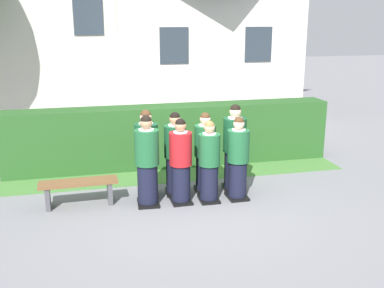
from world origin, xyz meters
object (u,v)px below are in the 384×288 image
object	(u,v)px
wooden_bench	(79,188)
student_front_row_0	(147,163)
student_front_row_2	(209,164)
student_rear_row_1	(175,156)
student_in_red_blazer	(181,163)
student_rear_row_3	(234,150)
student_front_row_3	(238,160)
student_rear_row_0	(147,155)
student_rear_row_2	(205,154)

from	to	relation	value
wooden_bench	student_front_row_0	bearing A→B (deg)	-10.51
student_front_row_2	student_rear_row_1	xyz separation A→B (m)	(-0.54, 0.51, 0.04)
wooden_bench	student_in_red_blazer	bearing A→B (deg)	-8.12
student_front_row_0	wooden_bench	world-z (taller)	student_front_row_0
student_in_red_blazer	student_rear_row_3	size ratio (longest dim) A/B	0.92
student_front_row_0	student_in_red_blazer	xyz separation A→B (m)	(0.61, -0.03, -0.04)
student_front_row_0	student_rear_row_1	bearing A→B (deg)	34.89
student_rear_row_3	student_front_row_3	bearing A→B (deg)	-99.94
student_front_row_0	student_rear_row_0	world-z (taller)	student_rear_row_0
student_rear_row_3	wooden_bench	xyz separation A→B (m)	(-3.00, -0.14, -0.47)
student_rear_row_3	student_rear_row_0	bearing A→B (deg)	177.25
student_rear_row_1	wooden_bench	xyz separation A→B (m)	(-1.83, -0.19, -0.42)
student_rear_row_0	student_rear_row_1	xyz separation A→B (m)	(0.54, -0.03, -0.03)
student_front_row_2	wooden_bench	size ratio (longest dim) A/B	1.09
student_front_row_0	student_front_row_2	bearing A→B (deg)	-4.57
student_rear_row_0	student_rear_row_1	distance (m)	0.55
student_in_red_blazer	student_rear_row_3	bearing A→B (deg)	19.16
student_in_red_blazer	wooden_bench	xyz separation A→B (m)	(-1.84, 0.26, -0.41)
student_front_row_3	student_in_red_blazer	bearing A→B (deg)	177.31
student_in_red_blazer	student_front_row_3	world-z (taller)	student_in_red_blazer
student_in_red_blazer	student_front_row_2	size ratio (longest dim) A/B	1.04
student_front_row_3	student_rear_row_2	bearing A→B (deg)	135.89
student_front_row_2	wooden_bench	xyz separation A→B (m)	(-2.36, 0.32, -0.38)
student_rear_row_2	student_rear_row_3	bearing A→B (deg)	-3.57
student_rear_row_1	wooden_bench	distance (m)	1.88
student_front_row_2	student_rear_row_2	world-z (taller)	student_rear_row_2
student_rear_row_1	student_rear_row_2	size ratio (longest dim) A/B	1.02
student_front_row_0	student_rear_row_3	world-z (taller)	student_rear_row_3
student_rear_row_0	student_rear_row_1	bearing A→B (deg)	-3.53
student_rear_row_3	student_in_red_blazer	bearing A→B (deg)	-160.84
student_rear_row_1	student_rear_row_3	world-z (taller)	student_rear_row_3
student_rear_row_3	wooden_bench	size ratio (longest dim) A/B	1.23
student_in_red_blazer	student_rear_row_0	xyz separation A→B (m)	(-0.56, 0.49, 0.05)
student_rear_row_1	student_front_row_2	bearing A→B (deg)	-43.55
student_rear_row_0	student_rear_row_1	size ratio (longest dim) A/B	1.04
student_front_row_0	wooden_bench	bearing A→B (deg)	169.49
student_rear_row_2	student_front_row_0	bearing A→B (deg)	-161.12
student_rear_row_1	student_in_red_blazer	bearing A→B (deg)	-88.61
student_front_row_0	student_rear_row_1	size ratio (longest dim) A/B	1.03
student_rear_row_1	student_rear_row_3	distance (m)	1.18
student_rear_row_0	student_rear_row_2	bearing A→B (deg)	-2.32
student_rear_row_2	student_rear_row_3	distance (m)	0.59
student_front_row_2	student_rear_row_3	distance (m)	0.79
student_rear_row_1	student_front_row_3	bearing A→B (deg)	-24.72
student_rear_row_0	student_front_row_2	bearing A→B (deg)	-26.67
student_front_row_2	student_rear_row_1	world-z (taller)	student_rear_row_1
student_rear_row_2	student_front_row_3	bearing A→B (deg)	-44.11
student_front_row_3	student_rear_row_1	bearing A→B (deg)	155.28
student_front_row_3	student_rear_row_2	size ratio (longest dim) A/B	1.00
student_rear_row_1	student_rear_row_0	bearing A→B (deg)	176.47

